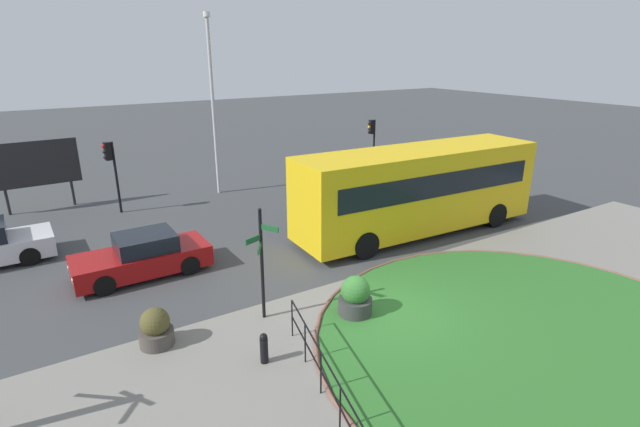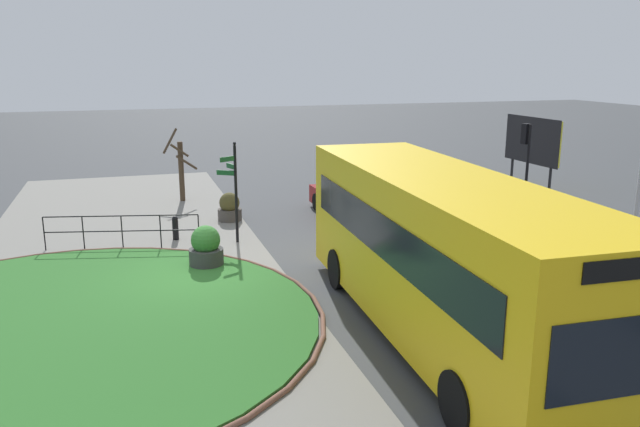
{
  "view_description": "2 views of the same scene",
  "coord_description": "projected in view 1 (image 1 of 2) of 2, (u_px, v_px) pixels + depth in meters",
  "views": [
    {
      "loc": [
        -7.78,
        -8.95,
        7.0
      ],
      "look_at": [
        0.46,
        4.35,
        1.63
      ],
      "focal_mm": 26.91,
      "sensor_mm": 36.0,
      "label": 1
    },
    {
      "loc": [
        15.97,
        -1.5,
        5.62
      ],
      "look_at": [
        1.41,
        3.02,
        1.88
      ],
      "focal_mm": 35.43,
      "sensor_mm": 36.0,
      "label": 2
    }
  ],
  "objects": [
    {
      "name": "ground",
      "position": [
        388.0,
        314.0,
        13.35
      ],
      "size": [
        120.0,
        120.0,
        0.0
      ],
      "primitive_type": "plane",
      "color": "#3D3F42"
    },
    {
      "name": "traffic_light_far",
      "position": [
        111.0,
        161.0,
        20.86
      ],
      "size": [
        0.49,
        0.3,
        3.22
      ],
      "rotation": [
        0.0,
        0.0,
        3.3
      ],
      "color": "black",
      "rests_on": "ground"
    },
    {
      "name": "grass_kerb_ring",
      "position": [
        541.0,
        342.0,
        12.01
      ],
      "size": [
        11.44,
        11.44,
        0.11
      ],
      "primitive_type": "torus",
      "color": "brown",
      "rests_on": "ground"
    },
    {
      "name": "grass_island",
      "position": [
        540.0,
        342.0,
        12.01
      ],
      "size": [
        11.13,
        11.13,
        0.1
      ],
      "primitive_type": "cylinder",
      "color": "#2D6B28",
      "rests_on": "ground"
    },
    {
      "name": "planter_kerbside",
      "position": [
        156.0,
        329.0,
        11.82
      ],
      "size": [
        0.85,
        0.85,
        1.02
      ],
      "color": "#47423D",
      "rests_on": "ground"
    },
    {
      "name": "planter_near_signpost",
      "position": [
        355.0,
        299.0,
        13.11
      ],
      "size": [
        0.94,
        0.94,
        1.2
      ],
      "color": "#383838",
      "rests_on": "ground"
    },
    {
      "name": "traffic_light_near",
      "position": [
        372.0,
        135.0,
        27.4
      ],
      "size": [
        0.49,
        0.28,
        3.21
      ],
      "rotation": [
        0.0,
        0.0,
        3.05
      ],
      "color": "black",
      "rests_on": "ground"
    },
    {
      "name": "billboard_left",
      "position": [
        35.0,
        165.0,
        21.4
      ],
      "size": [
        3.61,
        0.29,
        3.18
      ],
      "rotation": [
        0.0,
        0.0,
        0.04
      ],
      "color": "black",
      "rests_on": "ground"
    },
    {
      "name": "car_oncoming",
      "position": [
        458.0,
        167.0,
        27.14
      ],
      "size": [
        4.41,
        2.23,
        1.49
      ],
      "rotation": [
        0.0,
        0.0,
        3.06
      ],
      "color": "#474C51",
      "rests_on": "ground"
    },
    {
      "name": "car_far_lane",
      "position": [
        143.0,
        256.0,
        15.54
      ],
      "size": [
        4.25,
        1.85,
        1.38
      ],
      "rotation": [
        0.0,
        0.0,
        3.16
      ],
      "color": "maroon",
      "rests_on": "ground"
    },
    {
      "name": "signpost_directional",
      "position": [
        262.0,
        259.0,
        12.56
      ],
      "size": [
        0.79,
        0.58,
        3.18
      ],
      "color": "black",
      "rests_on": "ground"
    },
    {
      "name": "sidewalk_paving",
      "position": [
        435.0,
        347.0,
        11.89
      ],
      "size": [
        32.0,
        8.37,
        0.02
      ],
      "primitive_type": "cube",
      "color": "gray",
      "rests_on": "ground"
    },
    {
      "name": "bus_yellow",
      "position": [
        418.0,
        188.0,
        18.87
      ],
      "size": [
        10.33,
        2.97,
        3.37
      ],
      "rotation": [
        0.0,
        0.0,
        -0.04
      ],
      "color": "yellow",
      "rests_on": "ground"
    },
    {
      "name": "lamppost_tall",
      "position": [
        213.0,
        101.0,
        23.22
      ],
      "size": [
        0.32,
        0.32,
        8.63
      ],
      "color": "#B7B7BC",
      "rests_on": "ground"
    },
    {
      "name": "bollard_foreground",
      "position": [
        264.0,
        348.0,
        11.17
      ],
      "size": [
        0.19,
        0.19,
        0.79
      ],
      "color": "black",
      "rests_on": "ground"
    },
    {
      "name": "railing_grass_edge",
      "position": [
        321.0,
        367.0,
        10.06
      ],
      "size": [
        1.09,
        4.5,
        1.06
      ],
      "rotation": [
        0.0,
        0.0,
        4.48
      ],
      "color": "black",
      "rests_on": "ground"
    }
  ]
}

